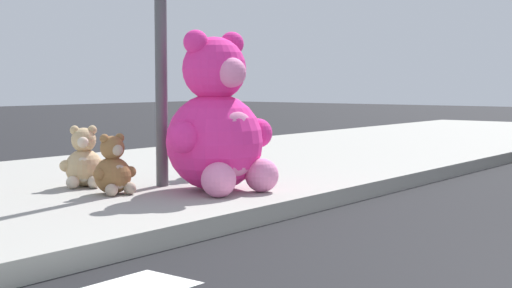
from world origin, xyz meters
The scene contains 5 objects.
sidewalk centered at (0.00, 5.20, 0.07)m, with size 28.00×4.40×0.15m, color #9E9B93.
plush_pink_large centered at (1.09, 3.81, 0.70)m, with size 1.05×0.97×1.39m.
plush_brown centered at (0.40, 4.37, 0.35)m, with size 0.39×0.36×0.51m.
plush_tan centered at (0.53, 4.92, 0.37)m, with size 0.39×0.40×0.55m.
plush_teal centered at (1.74, 4.53, 0.40)m, with size 0.46×0.46×0.64m.
Camera 1 is at (-3.70, -0.34, 1.09)m, focal length 51.44 mm.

